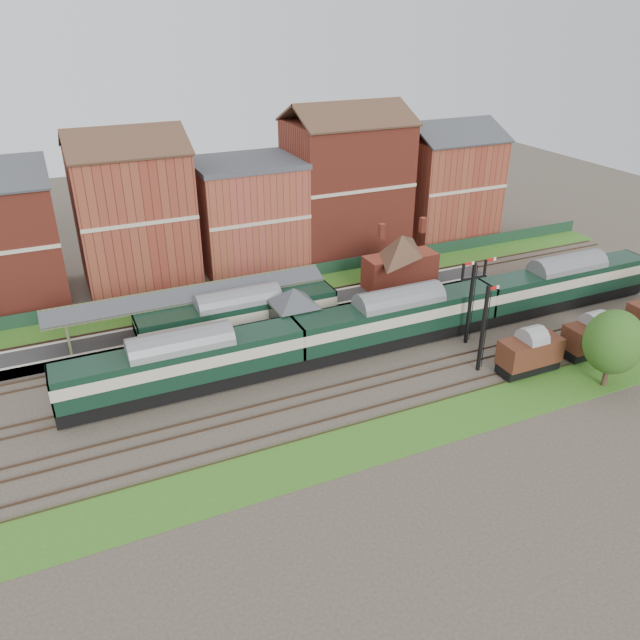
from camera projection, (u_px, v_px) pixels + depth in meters
name	position (u px, v px, depth m)	size (l,w,h in m)	color
ground	(339.00, 357.00, 56.27)	(160.00, 160.00, 0.00)	#473D33
grass_back	(276.00, 290.00, 69.26)	(90.00, 4.50, 0.06)	#2D6619
grass_front	(409.00, 430.00, 46.51)	(90.00, 5.00, 0.06)	#2D6619
fence	(270.00, 278.00, 70.56)	(90.00, 0.12, 1.50)	#193823
platform	(252.00, 318.00, 62.13)	(55.00, 3.40, 1.00)	#2D2D2D
signal_box	(294.00, 317.00, 56.37)	(5.40, 5.40, 6.00)	#677855
brick_hut	(371.00, 320.00, 60.21)	(3.20, 2.64, 2.94)	maroon
station_building	(401.00, 260.00, 66.81)	(8.10, 8.10, 5.90)	#953626
canopy	(188.00, 291.00, 58.08)	(26.00, 3.89, 4.08)	#4F5333
semaphore_bracket	(471.00, 298.00, 56.57)	(3.60, 0.25, 8.18)	black
semaphore_siding	(483.00, 327.00, 52.39)	(1.23, 0.25, 8.00)	black
town_backdrop	(246.00, 208.00, 73.35)	(69.00, 10.00, 16.00)	#953626
dmu_train	(398.00, 318.00, 57.26)	(59.90, 3.14, 4.60)	black
platform_railcar	(239.00, 317.00, 57.76)	(18.79, 2.96, 4.33)	black
goods_van_a	(530.00, 353.00, 53.13)	(5.43, 2.35, 3.30)	black
goods_van_b	(593.00, 336.00, 55.76)	(5.40, 2.34, 3.27)	black
tree_far	(614.00, 342.00, 50.14)	(4.70, 4.70, 6.86)	#382619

